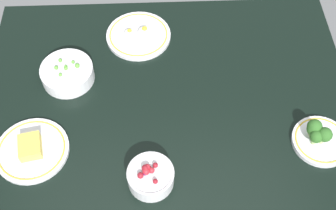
% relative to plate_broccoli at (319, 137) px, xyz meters
% --- Properties ---
extents(dining_table, '(1.20, 0.98, 0.04)m').
position_rel_plate_broccoli_xyz_m(dining_table, '(0.45, -0.14, -0.05)').
color(dining_table, black).
rests_on(dining_table, ground).
extents(plate_broccoli, '(0.17, 0.17, 0.08)m').
position_rel_plate_broccoli_xyz_m(plate_broccoli, '(0.00, 0.00, 0.00)').
color(plate_broccoli, silver).
rests_on(plate_broccoli, dining_table).
extents(plate_cheese, '(0.22, 0.22, 0.05)m').
position_rel_plate_broccoli_xyz_m(plate_cheese, '(0.85, -0.00, -0.01)').
color(plate_cheese, silver).
rests_on(plate_cheese, dining_table).
extents(plate_eggs, '(0.23, 0.23, 0.05)m').
position_rel_plate_broccoli_xyz_m(plate_eggs, '(0.54, -0.45, -0.02)').
color(plate_eggs, silver).
rests_on(plate_eggs, dining_table).
extents(bowl_berries, '(0.13, 0.13, 0.08)m').
position_rel_plate_broccoli_xyz_m(bowl_berries, '(0.50, 0.11, 0.01)').
color(bowl_berries, silver).
rests_on(bowl_berries, dining_table).
extents(bowl_peas, '(0.17, 0.17, 0.07)m').
position_rel_plate_broccoli_xyz_m(bowl_peas, '(0.77, -0.27, 0.00)').
color(bowl_peas, silver).
rests_on(bowl_peas, dining_table).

